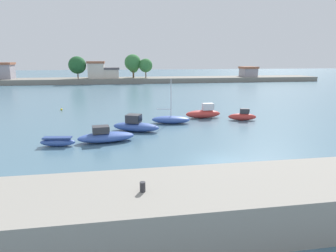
{
  "coord_description": "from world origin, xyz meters",
  "views": [
    {
      "loc": [
        -7.45,
        -21.35,
        8.02
      ],
      "look_at": [
        -2.05,
        10.97,
        0.48
      ],
      "focal_mm": 31.5,
      "sensor_mm": 36.0,
      "label": 1
    }
  ],
  "objects_px": {
    "mooring_bollard": "(143,187)",
    "moored_boat_2": "(136,125)",
    "moored_boat_4": "(204,113)",
    "moored_boat_1": "(106,136)",
    "moored_boat_0": "(58,142)",
    "moored_boat_3": "(171,120)",
    "moored_boat_5": "(242,116)",
    "mooring_buoy_0": "(61,109)"
  },
  "relations": [
    {
      "from": "moored_boat_4",
      "to": "moored_boat_5",
      "type": "height_order",
      "value": "moored_boat_4"
    },
    {
      "from": "moored_boat_2",
      "to": "moored_boat_5",
      "type": "height_order",
      "value": "moored_boat_2"
    },
    {
      "from": "moored_boat_2",
      "to": "moored_boat_4",
      "type": "bearing_deg",
      "value": 55.8
    },
    {
      "from": "mooring_bollard",
      "to": "moored_boat_3",
      "type": "xyz_separation_m",
      "value": [
        5.46,
        23.59,
        -1.92
      ]
    },
    {
      "from": "moored_boat_1",
      "to": "mooring_buoy_0",
      "type": "distance_m",
      "value": 20.79
    },
    {
      "from": "moored_boat_2",
      "to": "moored_boat_5",
      "type": "relative_size",
      "value": 1.5
    },
    {
      "from": "moored_boat_4",
      "to": "mooring_buoy_0",
      "type": "xyz_separation_m",
      "value": [
        -20.46,
        9.34,
        -0.5
      ]
    },
    {
      "from": "mooring_buoy_0",
      "to": "moored_boat_1",
      "type": "bearing_deg",
      "value": -68.56
    },
    {
      "from": "moored_boat_4",
      "to": "mooring_buoy_0",
      "type": "distance_m",
      "value": 22.49
    },
    {
      "from": "moored_boat_0",
      "to": "mooring_buoy_0",
      "type": "xyz_separation_m",
      "value": [
        -3.21,
        20.11,
        -0.25
      ]
    },
    {
      "from": "moored_boat_0",
      "to": "moored_boat_1",
      "type": "relative_size",
      "value": 0.58
    },
    {
      "from": "moored_boat_2",
      "to": "mooring_buoy_0",
      "type": "distance_m",
      "value": 18.83
    },
    {
      "from": "mooring_buoy_0",
      "to": "moored_boat_0",
      "type": "bearing_deg",
      "value": -80.92
    },
    {
      "from": "mooring_buoy_0",
      "to": "moored_boat_4",
      "type": "bearing_deg",
      "value": -24.54
    },
    {
      "from": "moored_boat_1",
      "to": "moored_boat_5",
      "type": "distance_m",
      "value": 19.06
    },
    {
      "from": "moored_boat_1",
      "to": "moored_boat_5",
      "type": "xyz_separation_m",
      "value": [
        17.48,
        7.6,
        -0.01
      ]
    },
    {
      "from": "moored_boat_0",
      "to": "moored_boat_3",
      "type": "xyz_separation_m",
      "value": [
        12.18,
        8.08,
        0.06
      ]
    },
    {
      "from": "moored_boat_0",
      "to": "moored_boat_3",
      "type": "bearing_deg",
      "value": 41.01
    },
    {
      "from": "mooring_bollard",
      "to": "moored_boat_5",
      "type": "distance_m",
      "value": 28.34
    },
    {
      "from": "mooring_bollard",
      "to": "moored_boat_3",
      "type": "relative_size",
      "value": 0.08
    },
    {
      "from": "moored_boat_5",
      "to": "mooring_buoy_0",
      "type": "height_order",
      "value": "moored_boat_5"
    },
    {
      "from": "moored_boat_1",
      "to": "moored_boat_3",
      "type": "relative_size",
      "value": 1.02
    },
    {
      "from": "mooring_bollard",
      "to": "moored_boat_2",
      "type": "xyz_separation_m",
      "value": [
        0.82,
        20.17,
        -1.75
      ]
    },
    {
      "from": "moored_boat_1",
      "to": "mooring_bollard",
      "type": "bearing_deg",
      "value": -89.93
    },
    {
      "from": "mooring_bollard",
      "to": "moored_boat_1",
      "type": "bearing_deg",
      "value": 98.15
    },
    {
      "from": "moored_boat_0",
      "to": "moored_boat_4",
      "type": "distance_m",
      "value": 20.33
    },
    {
      "from": "moored_boat_0",
      "to": "moored_boat_5",
      "type": "height_order",
      "value": "moored_boat_5"
    },
    {
      "from": "moored_boat_5",
      "to": "mooring_buoy_0",
      "type": "relative_size",
      "value": 10.98
    },
    {
      "from": "mooring_bollard",
      "to": "moored_boat_2",
      "type": "height_order",
      "value": "mooring_bollard"
    },
    {
      "from": "moored_boat_0",
      "to": "moored_boat_2",
      "type": "relative_size",
      "value": 0.59
    },
    {
      "from": "moored_boat_1",
      "to": "moored_boat_2",
      "type": "relative_size",
      "value": 1.0
    },
    {
      "from": "moored_boat_0",
      "to": "moored_boat_3",
      "type": "height_order",
      "value": "moored_boat_3"
    },
    {
      "from": "moored_boat_1",
      "to": "moored_boat_3",
      "type": "bearing_deg",
      "value": 35.12
    },
    {
      "from": "mooring_bollard",
      "to": "moored_boat_0",
      "type": "distance_m",
      "value": 17.02
    },
    {
      "from": "mooring_bollard",
      "to": "moored_boat_1",
      "type": "relative_size",
      "value": 0.08
    },
    {
      "from": "mooring_bollard",
      "to": "moored_boat_1",
      "type": "height_order",
      "value": "mooring_bollard"
    },
    {
      "from": "mooring_bollard",
      "to": "moored_boat_3",
      "type": "bearing_deg",
      "value": 76.97
    },
    {
      "from": "moored_boat_3",
      "to": "mooring_buoy_0",
      "type": "bearing_deg",
      "value": 153.71
    },
    {
      "from": "moored_boat_4",
      "to": "moored_boat_5",
      "type": "xyz_separation_m",
      "value": [
        4.62,
        -2.41,
        -0.13
      ]
    },
    {
      "from": "mooring_bollard",
      "to": "moored_boat_4",
      "type": "bearing_deg",
      "value": 68.17
    },
    {
      "from": "moored_boat_4",
      "to": "mooring_bollard",
      "type": "bearing_deg",
      "value": -112.61
    },
    {
      "from": "moored_boat_0",
      "to": "mooring_bollard",
      "type": "bearing_deg",
      "value": -59.16
    }
  ]
}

